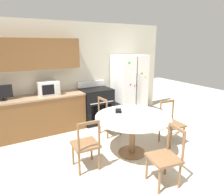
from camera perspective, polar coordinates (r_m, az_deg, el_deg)
ground_plane at (r=3.65m, az=7.27°, el=-19.15°), size 14.00×14.00×0.00m
back_wall at (r=5.24m, az=-12.51°, el=8.13°), size 5.20×0.44×2.60m
kitchen_counter at (r=4.98m, az=-20.09°, el=-4.55°), size 2.12×0.64×0.90m
refrigerator at (r=5.73m, az=4.88°, el=3.34°), size 0.84×0.74×1.77m
oven_range at (r=5.36m, az=-4.56°, el=-2.06°), size 0.79×0.68×1.08m
microwave at (r=4.89m, az=-17.74°, el=2.73°), size 0.46×0.38×0.32m
countertop_tv at (r=4.76m, az=-28.90°, el=1.45°), size 0.40×0.16×0.33m
dining_table at (r=3.77m, az=5.95°, el=-6.86°), size 1.40×1.40×0.76m
dining_chair_far at (r=4.60m, az=-0.95°, el=-5.42°), size 0.45×0.45×0.90m
dining_chair_right at (r=4.40m, az=16.52°, el=-7.05°), size 0.45×0.45×0.90m
dining_chair_left at (r=3.43m, az=-7.46°, el=-13.14°), size 0.44×0.44×0.90m
dining_chair_near at (r=3.17m, az=15.01°, el=-16.08°), size 0.48×0.48×0.90m
candle_glass at (r=4.06m, az=5.30°, el=-2.84°), size 0.09×0.09×0.09m
folded_napkin at (r=3.68m, az=9.70°, el=-5.12°), size 0.14×0.06×0.05m
wallet at (r=3.89m, az=1.84°, el=-3.78°), size 0.17×0.17×0.07m
mail_stack at (r=3.36m, az=2.79°, el=-7.19°), size 0.34×0.37×0.02m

